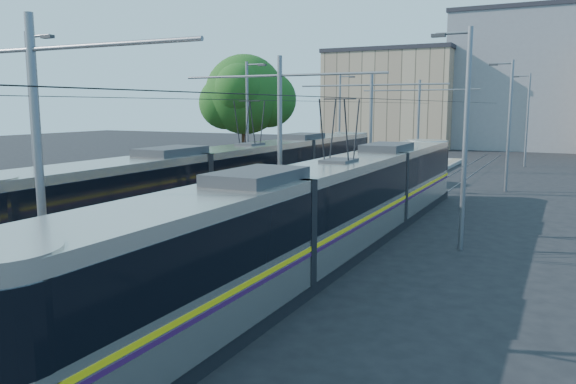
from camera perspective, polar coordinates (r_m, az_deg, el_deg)
The scene contains 13 objects.
ground at distance 17.61m, azimuth -13.01°, elevation -8.87°, with size 160.00×160.00×0.00m, color black.
platform at distance 32.18m, azimuth 6.57°, elevation -0.46°, with size 4.00×50.00×0.30m, color gray.
tactile_strip_left at distance 32.67m, azimuth 4.19°, elevation -0.01°, with size 0.70×50.00×0.01m, color gray.
tactile_strip_right at distance 31.69m, azimuth 9.04°, elevation -0.36°, with size 0.70×50.00×0.01m, color gray.
rails at distance 32.20m, azimuth 6.57°, elevation -0.69°, with size 8.71×70.00×0.03m.
tram_left at distance 28.67m, azimuth -3.86°, elevation 1.60°, with size 2.43×31.56×5.50m.
tram_right at distance 20.11m, azimuth 5.14°, elevation -1.04°, with size 2.43×29.18×5.50m.
catenary at distance 29.12m, azimuth 4.79°, elevation 7.26°, with size 9.20×70.00×7.00m.
street_lamps at distance 35.57m, azimuth 8.91°, elevation 6.90°, with size 15.18×38.22×8.00m.
shelter at distance 31.29m, azimuth 6.29°, elevation 1.57°, with size 0.78×1.04×2.06m.
tree at distance 39.33m, azimuth -3.79°, elevation 9.70°, with size 6.04×5.58×8.77m.
building_left at distance 75.79m, azimuth 10.76°, elevation 9.31°, with size 16.32×12.24×12.40m.
building_centre at distance 77.08m, azimuth 23.36°, elevation 10.34°, with size 18.36×14.28×16.70m.
Camera 1 is at (10.82, -12.87, 5.26)m, focal length 35.00 mm.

